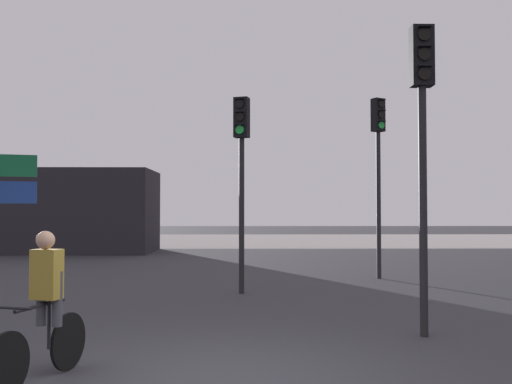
{
  "coord_description": "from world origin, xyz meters",
  "views": [
    {
      "loc": [
        0.32,
        -6.12,
        1.85
      ],
      "look_at": [
        0.5,
        5.0,
        2.2
      ],
      "focal_mm": 40.0,
      "sensor_mm": 36.0,
      "label": 1
    }
  ],
  "objects_px": {
    "traffic_light_far_right": "(378,154)",
    "traffic_light_center": "(242,157)",
    "traffic_light_near_right": "(422,120)",
    "cyclist": "(44,305)"
  },
  "relations": [
    {
      "from": "traffic_light_center",
      "to": "traffic_light_near_right",
      "type": "xyz_separation_m",
      "value": [
        2.71,
        -4.35,
        0.14
      ]
    },
    {
      "from": "traffic_light_center",
      "to": "traffic_light_far_right",
      "type": "xyz_separation_m",
      "value": [
        3.69,
        2.68,
        0.33
      ]
    },
    {
      "from": "cyclist",
      "to": "traffic_light_near_right",
      "type": "bearing_deg",
      "value": -140.36
    },
    {
      "from": "traffic_light_far_right",
      "to": "traffic_light_near_right",
      "type": "distance_m",
      "value": 7.1
    },
    {
      "from": "traffic_light_far_right",
      "to": "traffic_light_near_right",
      "type": "xyz_separation_m",
      "value": [
        -0.98,
        -7.03,
        -0.19
      ]
    },
    {
      "from": "traffic_light_near_right",
      "to": "cyclist",
      "type": "height_order",
      "value": "traffic_light_near_right"
    },
    {
      "from": "traffic_light_near_right",
      "to": "cyclist",
      "type": "xyz_separation_m",
      "value": [
        -4.78,
        -2.12,
        -2.36
      ]
    },
    {
      "from": "traffic_light_center",
      "to": "cyclist",
      "type": "distance_m",
      "value": 7.15
    },
    {
      "from": "traffic_light_center",
      "to": "traffic_light_near_right",
      "type": "bearing_deg",
      "value": 140.13
    },
    {
      "from": "traffic_light_far_right",
      "to": "traffic_light_center",
      "type": "bearing_deg",
      "value": 8.45
    }
  ]
}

